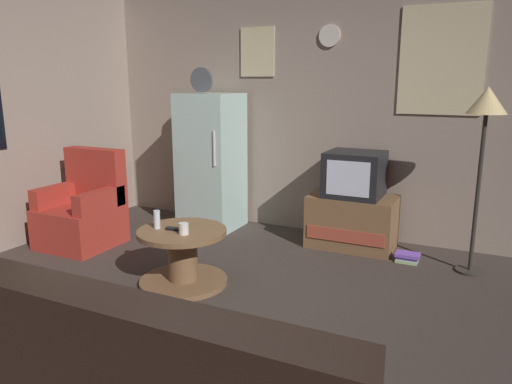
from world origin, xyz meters
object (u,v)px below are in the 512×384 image
(crt_tv, at_px, (355,174))
(wine_glass, at_px, (157,219))
(tv_stand, at_px, (352,221))
(armchair, at_px, (84,212))
(mug_ceramic_white, at_px, (184,229))
(fridge, at_px, (211,162))
(remote_control, at_px, (175,229))
(book_stack, at_px, (407,257))
(coffee_table, at_px, (183,257))
(standing_lamp, at_px, (486,115))

(crt_tv, relative_size, wine_glass, 3.60)
(tv_stand, distance_m, armchair, 2.71)
(mug_ceramic_white, bearing_deg, tv_stand, 60.31)
(fridge, bearing_deg, armchair, -128.69)
(mug_ceramic_white, height_order, remote_control, mug_ceramic_white)
(wine_glass, distance_m, armchair, 1.37)
(tv_stand, height_order, mug_ceramic_white, mug_ceramic_white)
(fridge, bearing_deg, book_stack, -4.17)
(crt_tv, distance_m, book_stack, 0.93)
(fridge, distance_m, coffee_table, 1.69)
(mug_ceramic_white, bearing_deg, armchair, 162.24)
(fridge, xyz_separation_m, tv_stand, (1.61, 0.03, -0.49))
(fridge, distance_m, mug_ceramic_white, 1.74)
(standing_lamp, relative_size, wine_glass, 10.60)
(standing_lamp, bearing_deg, crt_tv, 169.12)
(coffee_table, bearing_deg, crt_tv, 56.52)
(tv_stand, bearing_deg, remote_control, -123.72)
(coffee_table, height_order, wine_glass, wine_glass)
(crt_tv, height_order, wine_glass, crt_tv)
(mug_ceramic_white, distance_m, remote_control, 0.14)
(remote_control, bearing_deg, fridge, 104.40)
(coffee_table, relative_size, armchair, 0.75)
(remote_control, bearing_deg, wine_glass, 179.66)
(standing_lamp, bearing_deg, remote_control, -148.05)
(fridge, xyz_separation_m, remote_control, (0.57, -1.52, -0.28))
(fridge, bearing_deg, mug_ceramic_white, -66.41)
(coffee_table, distance_m, book_stack, 2.07)
(mug_ceramic_white, bearing_deg, standing_lamp, 34.47)
(standing_lamp, xyz_separation_m, book_stack, (-0.53, 0.02, -1.32))
(armchair, bearing_deg, tv_stand, 24.26)
(wine_glass, bearing_deg, coffee_table, 15.69)
(crt_tv, bearing_deg, wine_glass, -127.42)
(crt_tv, xyz_separation_m, coffee_table, (-1.00, -1.52, -0.51))
(mug_ceramic_white, relative_size, armchair, 0.09)
(tv_stand, relative_size, crt_tv, 1.56)
(mug_ceramic_white, distance_m, book_stack, 2.11)
(tv_stand, bearing_deg, book_stack, -18.45)
(coffee_table, bearing_deg, book_stack, 39.95)
(coffee_table, xyz_separation_m, mug_ceramic_white, (0.08, -0.09, 0.28))
(tv_stand, xyz_separation_m, remote_control, (-1.04, -1.56, 0.22))
(fridge, relative_size, wine_glass, 11.80)
(coffee_table, bearing_deg, remote_control, -134.96)
(fridge, height_order, mug_ceramic_white, fridge)
(tv_stand, distance_m, wine_glass, 2.00)
(crt_tv, xyz_separation_m, book_stack, (0.58, -0.19, -0.70))
(standing_lamp, height_order, coffee_table, standing_lamp)
(mug_ceramic_white, xyz_separation_m, book_stack, (1.50, 1.42, -0.47))
(fridge, relative_size, armchair, 1.84)
(crt_tv, bearing_deg, tv_stand, 164.80)
(wine_glass, bearing_deg, standing_lamp, 30.43)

